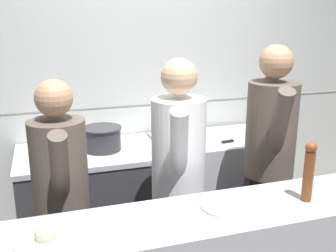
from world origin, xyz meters
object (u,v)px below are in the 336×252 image
(oven_range, at_px, (91,202))
(chef_sous, at_px, (178,175))
(plated_dish_appetiser, at_px, (226,205))
(chef_head_cook, at_px, (62,198))
(chef_line, at_px, (269,154))
(pepper_mill, at_px, (309,171))
(plated_dish_main, at_px, (46,237))
(stock_pot, at_px, (102,138))
(mixing_bowl_steel, at_px, (190,133))
(chefs_knife, at_px, (236,140))

(oven_range, bearing_deg, chef_sous, -57.69)
(plated_dish_appetiser, distance_m, chef_head_cook, 0.97)
(oven_range, distance_m, chef_line, 1.48)
(chef_head_cook, bearing_deg, chef_sous, 0.24)
(oven_range, relative_size, pepper_mill, 3.33)
(plated_dish_main, bearing_deg, plated_dish_appetiser, 3.68)
(plated_dish_appetiser, relative_size, chef_head_cook, 0.17)
(stock_pot, xyz_separation_m, plated_dish_main, (-0.45, -1.35, -0.01))
(chef_head_cook, distance_m, chef_line, 1.46)
(chef_sous, xyz_separation_m, chef_line, (0.72, 0.10, 0.03))
(pepper_mill, distance_m, chef_sous, 0.81)
(chef_head_cook, bearing_deg, plated_dish_main, -98.47)
(mixing_bowl_steel, height_order, plated_dish_main, plated_dish_main)
(stock_pot, height_order, chef_sous, chef_sous)
(plated_dish_appetiser, bearing_deg, chef_head_cook, 147.18)
(oven_range, xyz_separation_m, stock_pot, (0.12, -0.00, 0.54))
(mixing_bowl_steel, relative_size, plated_dish_appetiser, 0.72)
(stock_pot, bearing_deg, plated_dish_appetiser, -70.50)
(plated_dish_main, distance_m, chef_line, 1.69)
(oven_range, height_order, chefs_knife, chefs_knife)
(stock_pot, bearing_deg, chef_head_cook, -115.15)
(mixing_bowl_steel, xyz_separation_m, chefs_knife, (0.34, -0.19, -0.04))
(oven_range, distance_m, plated_dish_appetiser, 1.50)
(chefs_knife, height_order, chef_sous, chef_sous)
(oven_range, height_order, plated_dish_appetiser, plated_dish_appetiser)
(chefs_knife, relative_size, pepper_mill, 1.03)
(plated_dish_main, height_order, chef_line, chef_line)
(stock_pot, relative_size, chef_sous, 0.18)
(chefs_knife, distance_m, chef_head_cook, 1.59)
(mixing_bowl_steel, relative_size, chef_line, 0.12)
(mixing_bowl_steel, bearing_deg, plated_dish_appetiser, -103.02)
(plated_dish_appetiser, height_order, chef_sous, chef_sous)
(mixing_bowl_steel, xyz_separation_m, chef_sous, (-0.40, -0.82, -0.01))
(mixing_bowl_steel, distance_m, pepper_mill, 1.43)
(chefs_knife, bearing_deg, chef_head_cook, -156.87)
(stock_pot, height_order, pepper_mill, pepper_mill)
(mixing_bowl_steel, distance_m, plated_dish_main, 1.86)
(pepper_mill, bearing_deg, chef_sous, 132.26)
(chef_sous, bearing_deg, plated_dish_main, -126.19)
(stock_pot, height_order, chef_line, chef_line)
(plated_dish_appetiser, bearing_deg, chef_line, 44.07)
(oven_range, relative_size, chef_line, 0.64)
(chefs_knife, height_order, chef_line, chef_line)
(stock_pot, relative_size, mixing_bowl_steel, 1.53)
(mixing_bowl_steel, xyz_separation_m, chef_head_cook, (-1.13, -0.82, -0.06))
(chef_line, bearing_deg, stock_pot, 168.05)
(pepper_mill, xyz_separation_m, chef_sous, (-0.53, 0.58, -0.20))
(plated_dish_main, bearing_deg, mixing_bowl_steel, 49.01)
(plated_dish_appetiser, relative_size, chef_line, 0.16)
(plated_dish_main, bearing_deg, stock_pot, 71.46)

